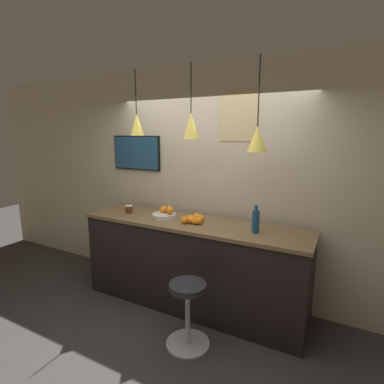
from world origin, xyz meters
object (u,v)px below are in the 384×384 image
object	(u,v)px
spread_jar	(129,209)
mounted_tv	(137,153)
juice_bottle	(256,221)
bar_stool	(188,306)
fruit_bowl	(165,214)

from	to	relation	value
spread_jar	mounted_tv	bearing A→B (deg)	114.00
spread_jar	mounted_tv	size ratio (longest dim) A/B	0.13
mounted_tv	spread_jar	bearing A→B (deg)	-66.00
juice_bottle	spread_jar	size ratio (longest dim) A/B	2.95
bar_stool	juice_bottle	bearing A→B (deg)	52.48
juice_bottle	spread_jar	xyz separation A→B (m)	(-1.66, 0.00, -0.07)
juice_bottle	spread_jar	world-z (taller)	juice_bottle
bar_stool	spread_jar	size ratio (longest dim) A/B	6.64
juice_bottle	fruit_bowl	bearing A→B (deg)	179.31
bar_stool	spread_jar	world-z (taller)	spread_jar
bar_stool	fruit_bowl	world-z (taller)	fruit_bowl
bar_stool	juice_bottle	xyz separation A→B (m)	(0.47, 0.61, 0.76)
bar_stool	fruit_bowl	xyz separation A→B (m)	(-0.65, 0.62, 0.69)
juice_bottle	mounted_tv	distance (m)	2.01
bar_stool	mounted_tv	size ratio (longest dim) A/B	0.85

